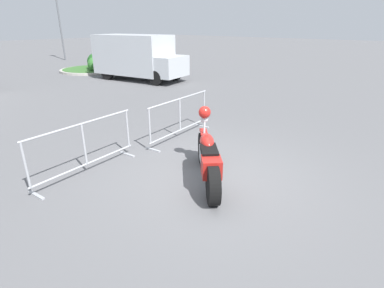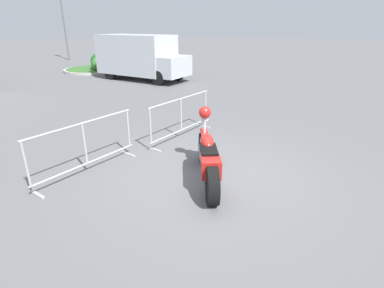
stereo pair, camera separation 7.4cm
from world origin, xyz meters
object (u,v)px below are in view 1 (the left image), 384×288
(motorcycle, at_px, (208,157))
(crowd_barrier_near, at_px, (85,148))
(crowd_barrier_far, at_px, (180,117))
(street_lamp, at_px, (58,12))
(delivery_van, at_px, (137,56))

(motorcycle, xyz_separation_m, crowd_barrier_near, (-1.38, 2.03, 0.06))
(motorcycle, bearing_deg, crowd_barrier_near, 79.31)
(crowd_barrier_near, xyz_separation_m, crowd_barrier_far, (2.75, 0.00, 0.00))
(motorcycle, bearing_deg, street_lamp, 24.16)
(crowd_barrier_near, bearing_deg, crowd_barrier_far, 0.00)
(street_lamp, bearing_deg, crowd_barrier_near, -116.20)
(crowd_barrier_near, relative_size, crowd_barrier_far, 1.00)
(motorcycle, distance_m, crowd_barrier_near, 2.45)
(motorcycle, height_order, street_lamp, street_lamp)
(motorcycle, xyz_separation_m, street_lamp, (8.43, 21.97, 3.22))
(delivery_van, bearing_deg, crowd_barrier_far, -42.86)
(crowd_barrier_far, bearing_deg, motorcycle, -124.15)
(motorcycle, relative_size, crowd_barrier_far, 0.73)
(crowd_barrier_far, xyz_separation_m, street_lamp, (7.06, 19.94, 3.15))
(motorcycle, height_order, delivery_van, delivery_van)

